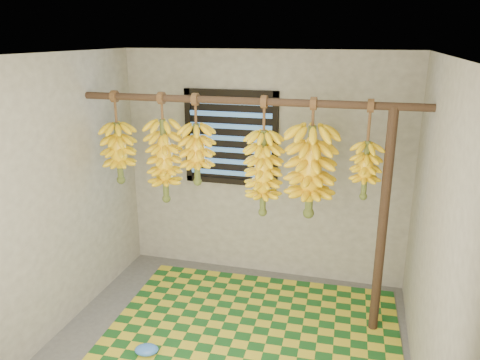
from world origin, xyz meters
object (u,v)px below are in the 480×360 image
(woven_mat, at_px, (252,334))
(banana_bunch_d, at_px, (263,173))
(banana_bunch_e, at_px, (310,172))
(plastic_bag, at_px, (147,350))
(banana_bunch_c, at_px, (197,154))
(banana_bunch_f, at_px, (365,170))
(banana_bunch_b, at_px, (165,161))
(banana_bunch_a, at_px, (119,153))
(support_post, at_px, (383,226))

(woven_mat, relative_size, banana_bunch_d, 2.42)
(banana_bunch_d, relative_size, banana_bunch_e, 1.03)
(banana_bunch_e, bearing_deg, banana_bunch_d, 180.00)
(plastic_bag, bearing_deg, banana_bunch_c, 79.41)
(banana_bunch_e, bearing_deg, banana_bunch_c, 180.00)
(plastic_bag, distance_m, banana_bunch_f, 2.33)
(banana_bunch_b, relative_size, banana_bunch_f, 1.23)
(woven_mat, height_order, banana_bunch_f, banana_bunch_f)
(banana_bunch_b, bearing_deg, banana_bunch_c, 0.00)
(banana_bunch_a, relative_size, banana_bunch_d, 0.82)
(banana_bunch_a, xyz_separation_m, banana_bunch_d, (1.39, 0.00, -0.10))
(banana_bunch_e, bearing_deg, banana_bunch_a, 180.00)
(support_post, xyz_separation_m, woven_mat, (-1.03, -0.38, -0.99))
(banana_bunch_b, bearing_deg, banana_bunch_f, 0.00)
(support_post, height_order, banana_bunch_c, banana_bunch_c)
(banana_bunch_d, distance_m, banana_bunch_e, 0.41)
(banana_bunch_d, height_order, banana_bunch_f, same)
(woven_mat, relative_size, plastic_bag, 12.81)
(banana_bunch_a, bearing_deg, banana_bunch_e, 0.00)
(plastic_bag, xyz_separation_m, banana_bunch_c, (0.16, 0.87, 1.46))
(banana_bunch_e, distance_m, banana_bunch_f, 0.45)
(support_post, distance_m, banana_bunch_c, 1.72)
(banana_bunch_b, bearing_deg, woven_mat, -22.03)
(woven_mat, xyz_separation_m, plastic_bag, (-0.77, -0.50, 0.05))
(support_post, distance_m, banana_bunch_d, 1.10)
(woven_mat, relative_size, banana_bunch_a, 2.95)
(plastic_bag, distance_m, banana_bunch_d, 1.77)
(banana_bunch_d, bearing_deg, banana_bunch_c, 180.00)
(banana_bunch_a, bearing_deg, banana_bunch_d, 0.00)
(woven_mat, relative_size, banana_bunch_b, 2.52)
(woven_mat, height_order, banana_bunch_e, banana_bunch_e)
(banana_bunch_a, distance_m, banana_bunch_f, 2.24)
(woven_mat, distance_m, banana_bunch_c, 1.67)
(plastic_bag, bearing_deg, banana_bunch_d, 48.41)
(banana_bunch_d, bearing_deg, banana_bunch_e, 0.00)
(banana_bunch_e, bearing_deg, banana_bunch_b, 180.00)
(banana_bunch_e, xyz_separation_m, banana_bunch_f, (0.45, 0.00, 0.05))
(banana_bunch_a, xyz_separation_m, banana_bunch_c, (0.78, 0.00, 0.04))
(banana_bunch_a, xyz_separation_m, banana_bunch_e, (1.79, 0.00, -0.05))
(woven_mat, bearing_deg, banana_bunch_a, 164.87)
(banana_bunch_d, bearing_deg, plastic_bag, -131.59)
(support_post, distance_m, banana_bunch_b, 2.00)
(support_post, xyz_separation_m, banana_bunch_e, (-0.62, 0.00, 0.43))
(plastic_bag, height_order, banana_bunch_f, banana_bunch_f)
(support_post, distance_m, plastic_bag, 2.22)
(support_post, bearing_deg, banana_bunch_e, 180.00)
(woven_mat, bearing_deg, banana_bunch_d, 90.14)
(banana_bunch_c, bearing_deg, woven_mat, -31.57)
(woven_mat, bearing_deg, banana_bunch_c, 148.43)
(plastic_bag, xyz_separation_m, banana_bunch_d, (0.77, 0.87, 1.33))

